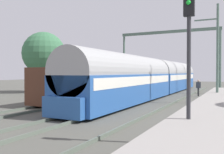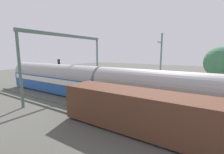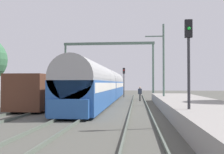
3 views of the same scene
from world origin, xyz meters
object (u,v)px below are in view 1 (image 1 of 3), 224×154
freight_car (89,84)px  person_crossing (198,86)px  railway_signal_near (189,47)px  catenary_gantry (168,48)px  passenger_train (156,77)px  railway_signal_far (189,69)px

freight_car → person_crossing: size_ratio=7.51×
railway_signal_near → catenary_gantry: bearing=105.7°
freight_car → person_crossing: freight_car is taller
passenger_train → railway_signal_near: railway_signal_near is taller
passenger_train → person_crossing: passenger_train is taller
passenger_train → railway_signal_far: railway_signal_far is taller
railway_signal_far → freight_car: bearing=-110.0°
railway_signal_near → freight_car: bearing=134.7°
freight_car → person_crossing: 11.75m
freight_car → person_crossing: bearing=44.2°
person_crossing → catenary_gantry: 7.57m
freight_car → catenary_gantry: catenary_gantry is taller
person_crossing → railway_signal_far: railway_signal_far is taller
railway_signal_near → catenary_gantry: catenary_gantry is taller
railway_signal_near → railway_signal_far: bearing=99.5°
catenary_gantry → railway_signal_far: bearing=65.7°
passenger_train → person_crossing: 4.51m
railway_signal_far → catenary_gantry: bearing=-114.3°
passenger_train → catenary_gantry: catenary_gantry is taller
freight_car → passenger_train: bearing=59.8°
passenger_train → freight_car: 8.24m
freight_car → railway_signal_far: railway_signal_far is taller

